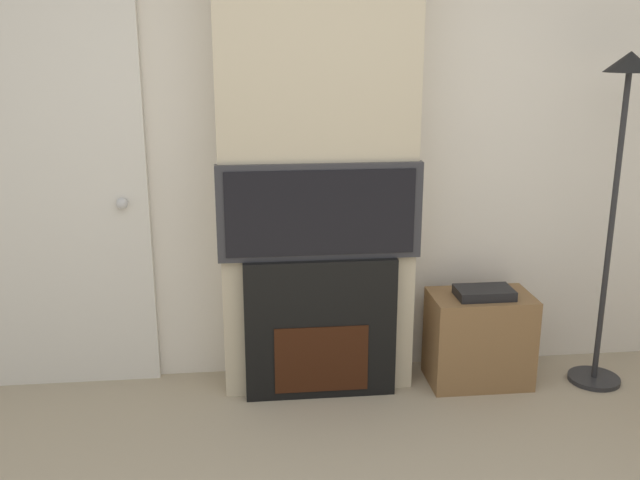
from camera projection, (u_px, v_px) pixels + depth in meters
name	position (u px, v px, depth m)	size (l,w,h in m)	color
wall_back	(313.00, 129.00, 3.73)	(6.00, 0.06, 2.70)	silver
chimney_breast	(317.00, 134.00, 3.55)	(0.99, 0.30, 2.70)	beige
fireplace	(320.00, 328.00, 3.68)	(0.78, 0.15, 0.74)	black
television	(320.00, 212.00, 3.51)	(1.02, 0.07, 0.48)	#2D2D33
floor_lamp	(619.00, 158.00, 3.57)	(0.28, 0.28, 1.75)	#262628
media_stand	(479.00, 337.00, 3.83)	(0.54, 0.33, 0.55)	brown
entry_door	(62.00, 195.00, 3.63)	(0.87, 0.09, 2.08)	silver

